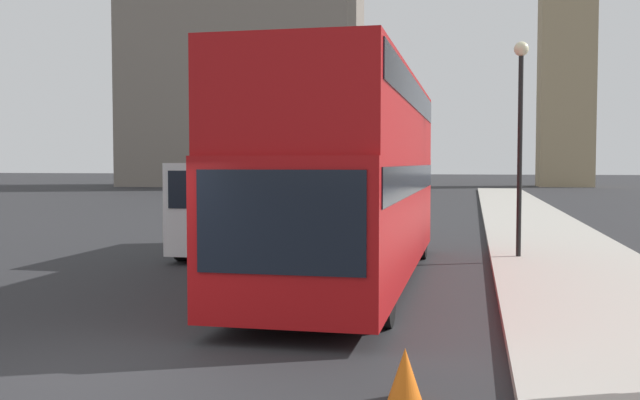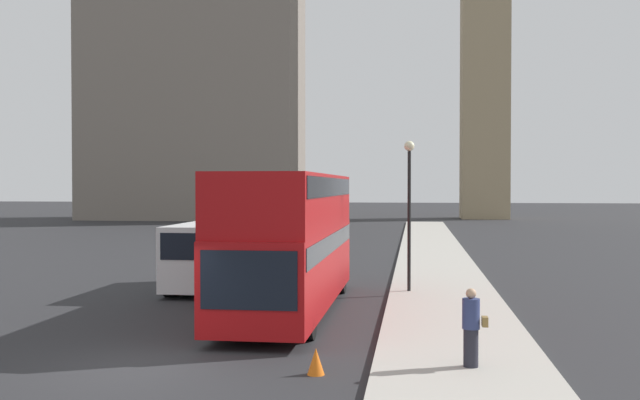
# 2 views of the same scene
# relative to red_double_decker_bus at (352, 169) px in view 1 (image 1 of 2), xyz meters

# --- Properties ---
(ground_plane) EXTENTS (300.00, 300.00, 0.00)m
(ground_plane) POSITION_rel_red_double_decker_bus_xyz_m (-2.09, -7.05, -2.36)
(ground_plane) COLOR #28282B
(building_block_distant) EXTENTS (24.59, 10.95, 34.80)m
(building_block_distant) POSITION_rel_red_double_decker_bus_xyz_m (-21.78, 58.78, 11.95)
(building_block_distant) COLOR slate
(building_block_distant) RESTS_ON ground_plane
(red_double_decker_bus) EXTENTS (2.63, 11.23, 4.21)m
(red_double_decker_bus) POSITION_rel_red_double_decker_bus_xyz_m (0.00, 0.00, 0.00)
(red_double_decker_bus) COLOR #A80F11
(red_double_decker_bus) RESTS_ON ground_plane
(white_van) EXTENTS (2.01, 5.46, 2.48)m
(white_van) POSITION_rel_red_double_decker_bus_xyz_m (-3.86, 4.05, -1.03)
(white_van) COLOR white
(white_van) RESTS_ON ground_plane
(street_lamp) EXTENTS (0.36, 0.36, 5.31)m
(street_lamp) POSITION_rel_red_double_decker_bus_xyz_m (3.58, 3.81, 1.32)
(street_lamp) COLOR black
(street_lamp) RESTS_ON sidewalk_strip
(traffic_cone) EXTENTS (0.36, 0.36, 0.55)m
(traffic_cone) POSITION_rel_red_double_decker_bus_xyz_m (1.78, -7.17, -2.08)
(traffic_cone) COLOR orange
(traffic_cone) RESTS_ON ground_plane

